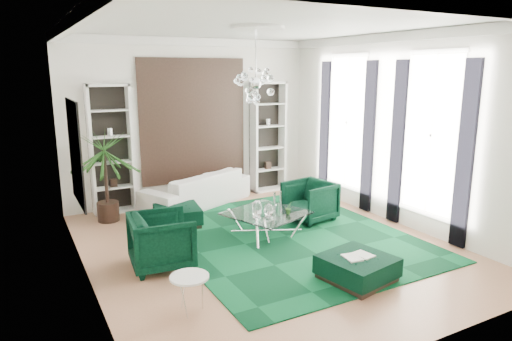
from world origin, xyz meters
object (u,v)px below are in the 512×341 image
armchair_right (310,201)px  side_table (190,294)px  ottoman_side (178,216)px  palm (105,164)px  armchair_left (162,241)px  ottoman_front (357,269)px  coffee_table (266,224)px  sofa (197,189)px

armchair_right → side_table: 4.20m
ottoman_side → palm: bearing=140.2°
armchair_left → ottoman_front: 3.05m
armchair_right → coffee_table: (-1.22, -0.33, -0.19)m
coffee_table → side_table: (-2.27, -1.99, 0.02)m
armchair_left → side_table: (-0.10, -1.53, -0.19)m
palm → coffee_table: bearing=-42.8°
armchair_left → ottoman_side: size_ratio=1.11×
armchair_left → coffee_table: (2.17, 0.46, -0.21)m
armchair_right → ottoman_side: 2.73m
armchair_right → coffee_table: 1.28m
armchair_left → palm: 2.88m
ottoman_side → ottoman_front: ottoman_side is taller
sofa → armchair_right: (1.67, -2.14, 0.03)m
sofa → ottoman_front: sofa is taller
ottoman_front → side_table: bearing=172.6°
ottoman_front → coffee_table: bearing=95.7°
ottoman_front → palm: size_ratio=0.39×
side_table → armchair_left: bearing=86.2°
ottoman_front → armchair_right: bearing=69.5°
palm → armchair_right: bearing=-28.0°
sofa → coffee_table: bearing=76.4°
coffee_table → side_table: 3.02m
ottoman_side → side_table: 3.45m
sofa → ottoman_side: 1.45m
ottoman_front → armchair_left: bearing=142.3°
coffee_table → ottoman_front: 2.33m
armchair_right → palm: 4.26m
sofa → side_table: 4.82m
coffee_table → ottoman_front: coffee_table is taller
side_table → ottoman_side: bearing=73.8°
side_table → palm: bearing=92.8°
ottoman_front → side_table: 2.53m
coffee_table → ottoman_front: (0.23, -2.32, -0.04)m
sofa → armchair_left: (-1.72, -2.93, 0.05)m
armchair_right → side_table: size_ratio=1.79×
ottoman_front → ottoman_side: bearing=113.0°
armchair_right → palm: palm is taller
armchair_left → palm: palm is taller
sofa → palm: (-2.03, -0.17, 0.82)m
palm → ottoman_front: bearing=-59.5°
armchair_left → coffee_table: size_ratio=0.74×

